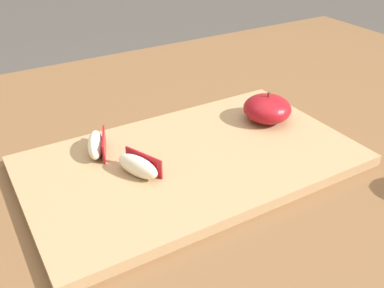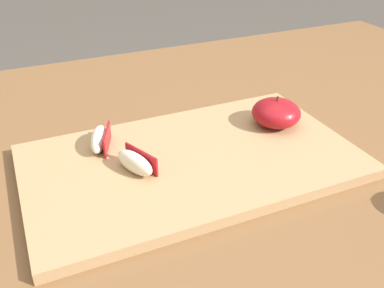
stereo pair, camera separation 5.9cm
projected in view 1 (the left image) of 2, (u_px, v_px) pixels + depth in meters
dining_table at (227, 193)px, 0.70m from camera, size 1.34×0.94×0.74m
cutting_board at (192, 161)px, 0.60m from camera, size 0.45×0.27×0.02m
apple_half_skin_up at (267, 109)px, 0.68m from camera, size 0.08×0.08×0.05m
apple_wedge_near_knife at (96, 145)px, 0.60m from camera, size 0.04×0.07×0.03m
apple_wedge_left at (138, 166)px, 0.55m from camera, size 0.05×0.07×0.03m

